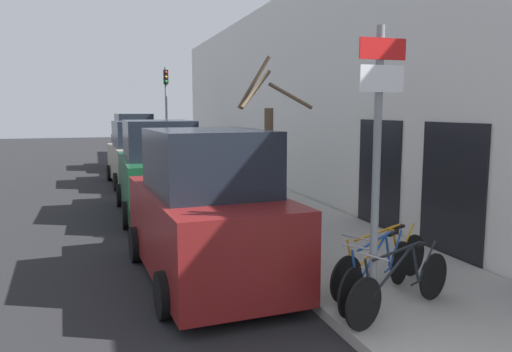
% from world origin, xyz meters
% --- Properties ---
extents(ground_plane, '(80.00, 80.00, 0.00)m').
position_xyz_m(ground_plane, '(0.00, 11.20, 0.00)').
color(ground_plane, black).
extents(sidewalk_curb, '(3.20, 32.00, 0.15)m').
position_xyz_m(sidewalk_curb, '(2.60, 14.00, 0.07)').
color(sidewalk_curb, '#9E9B93').
rests_on(sidewalk_curb, ground).
extents(building_facade, '(0.23, 32.00, 6.50)m').
position_xyz_m(building_facade, '(4.35, 13.93, 3.23)').
color(building_facade, silver).
rests_on(building_facade, ground).
extents(signpost, '(0.60, 0.11, 3.55)m').
position_xyz_m(signpost, '(1.40, 3.44, 2.15)').
color(signpost, gray).
rests_on(signpost, sidewalk_curb).
extents(bicycle_0, '(2.02, 0.86, 0.89)m').
position_xyz_m(bicycle_0, '(1.89, 3.55, 0.53)').
color(bicycle_0, black).
rests_on(bicycle_0, sidewalk_curb).
extents(bicycle_1, '(1.86, 1.27, 0.89)m').
position_xyz_m(bicycle_1, '(1.86, 4.07, 0.53)').
color(bicycle_1, black).
rests_on(bicycle_1, sidewalk_curb).
extents(bicycle_2, '(2.15, 1.00, 0.90)m').
position_xyz_m(bicycle_2, '(2.15, 4.43, 0.54)').
color(bicycle_2, black).
rests_on(bicycle_2, sidewalk_curb).
extents(parked_car_0, '(2.28, 4.44, 2.44)m').
position_xyz_m(parked_car_0, '(-0.10, 6.04, 1.10)').
color(parked_car_0, maroon).
rests_on(parked_car_0, ground).
extents(parked_car_1, '(2.05, 4.63, 2.48)m').
position_xyz_m(parked_car_1, '(-0.21, 11.41, 1.12)').
color(parked_car_1, '#144728').
rests_on(parked_car_1, ground).
extents(parked_car_2, '(2.21, 4.36, 2.34)m').
position_xyz_m(parked_car_2, '(-0.28, 17.11, 1.05)').
color(parked_car_2, gray).
rests_on(parked_car_2, ground).
extents(parked_car_3, '(2.09, 4.34, 2.57)m').
position_xyz_m(parked_car_3, '(-0.01, 22.49, 1.14)').
color(parked_car_3, '#51565B').
rests_on(parked_car_3, ground).
extents(pedestrian_near, '(0.41, 0.35, 1.59)m').
position_xyz_m(pedestrian_near, '(2.31, 11.50, 1.07)').
color(pedestrian_near, '#333338').
rests_on(pedestrian_near, sidewalk_curb).
extents(street_tree, '(1.60, 0.95, 3.65)m').
position_xyz_m(street_tree, '(1.55, 7.76, 1.75)').
color(street_tree, brown).
rests_on(street_tree, sidewalk_curb).
extents(traffic_light, '(0.20, 0.30, 4.50)m').
position_xyz_m(traffic_light, '(1.37, 21.14, 3.03)').
color(traffic_light, gray).
rests_on(traffic_light, sidewalk_curb).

